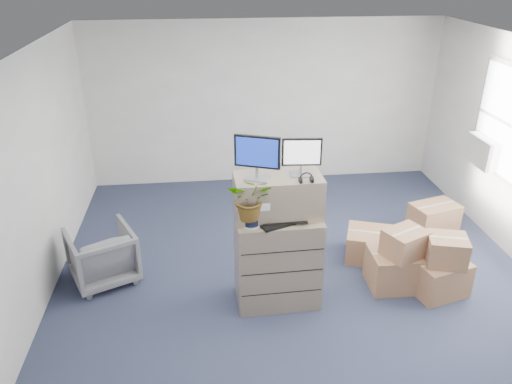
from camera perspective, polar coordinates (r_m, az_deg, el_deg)
ground at (r=6.18m, az=5.14°, el=-11.67°), size 7.00×7.00×0.00m
wall_back at (r=8.70m, az=1.00°, el=10.09°), size 6.00×0.02×2.80m
ac_unit at (r=7.78m, az=24.66°, el=4.23°), size 0.24×0.60×0.40m
filing_cabinet_lower at (r=5.79m, az=2.47°, el=-7.73°), size 0.96×0.61×1.10m
filing_cabinet_upper at (r=5.45m, az=2.53°, el=-0.48°), size 0.96×0.50×0.47m
monitor_left at (r=5.17m, az=0.14°, el=4.23°), size 0.47×0.26×0.48m
monitor_right at (r=5.30m, az=5.25°, el=4.26°), size 0.43×0.18×0.42m
headphones at (r=5.22m, az=5.76°, el=1.54°), size 0.15×0.02×0.15m
keyboard at (r=5.41m, az=3.10°, el=-3.34°), size 0.59×0.41×0.03m
mouse at (r=5.48m, az=6.19°, el=-3.01°), size 0.11×0.08×0.04m
water_bottle at (r=5.50m, az=3.48°, el=-1.35°), size 0.08×0.08×0.28m
phone_dock at (r=5.55m, az=2.49°, el=-2.14°), size 0.07×0.05×0.14m
external_drive at (r=5.68m, az=5.74°, el=-1.73°), size 0.23×0.18×0.06m
tissue_box at (r=5.60m, az=5.53°, el=-1.21°), size 0.29×0.16×0.11m
potted_plant at (r=5.22m, az=-0.58°, el=-1.26°), size 0.56×0.60×0.48m
office_chair at (r=6.51m, az=-17.21°, el=-6.67°), size 0.97×0.95×0.77m
cardboard_boxes at (r=6.73m, az=17.36°, el=-6.46°), size 1.88×1.97×0.80m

